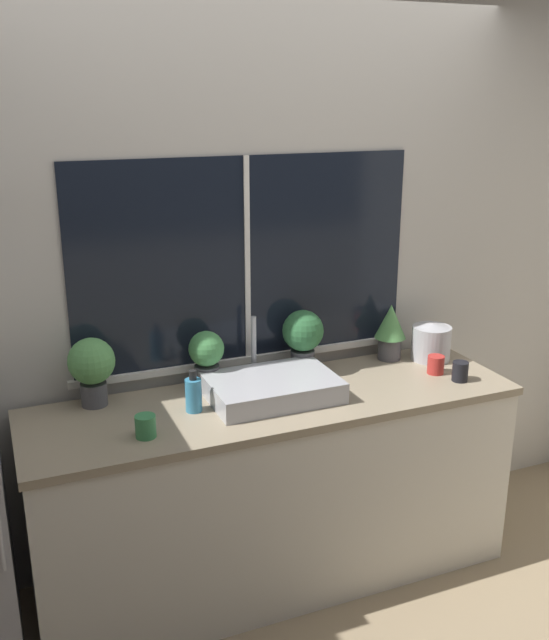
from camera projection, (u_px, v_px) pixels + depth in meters
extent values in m
plane|color=#937F60|center=(302.00, 615.00, 3.02)|extent=(14.00, 14.00, 0.00)
cube|color=#BCB7AD|center=(244.00, 272.00, 3.20)|extent=(8.00, 0.06, 2.70)
cube|color=black|center=(247.00, 260.00, 3.15)|extent=(1.56, 0.01, 0.90)
cube|color=silver|center=(247.00, 260.00, 3.14)|extent=(0.02, 0.01, 0.90)
cube|color=silver|center=(248.00, 359.00, 3.28)|extent=(1.62, 0.04, 0.03)
cube|color=#BCB7AD|center=(497.00, 215.00, 4.69)|extent=(0.06, 7.00, 2.70)
cube|color=silver|center=(275.00, 493.00, 3.16)|extent=(2.08, 0.59, 0.85)
cube|color=gray|center=(275.00, 402.00, 3.02)|extent=(2.11, 0.62, 0.03)
cube|color=#ADADB2|center=(272.00, 388.00, 3.02)|extent=(0.54, 0.37, 0.09)
cylinder|color=#B7B7BC|center=(254.00, 376.00, 3.21)|extent=(0.04, 0.04, 0.03)
cylinder|color=#B7B7BC|center=(254.00, 345.00, 3.17)|extent=(0.02, 0.02, 0.27)
cylinder|color=#4C4C51|center=(94.00, 394.00, 2.94)|extent=(0.11, 0.11, 0.10)
sphere|color=#569951|center=(91.00, 361.00, 2.90)|extent=(0.19, 0.19, 0.19)
cylinder|color=#4C4C51|center=(207.00, 376.00, 3.12)|extent=(0.11, 0.11, 0.10)
sphere|color=#478E4C|center=(206.00, 349.00, 3.08)|extent=(0.16, 0.16, 0.16)
cylinder|color=#4C4C51|center=(303.00, 361.00, 3.28)|extent=(0.11, 0.11, 0.11)
sphere|color=#2D6638|center=(303.00, 331.00, 3.24)|extent=(0.19, 0.19, 0.19)
cylinder|color=#4C4C51|center=(389.00, 348.00, 3.45)|extent=(0.11, 0.11, 0.11)
cone|color=#569951|center=(391.00, 321.00, 3.41)|extent=(0.15, 0.15, 0.16)
cylinder|color=teal|center=(194.00, 395.00, 2.88)|extent=(0.07, 0.07, 0.14)
cylinder|color=black|center=(193.00, 375.00, 2.85)|extent=(0.03, 0.03, 0.04)
cylinder|color=#38844C|center=(146.00, 426.00, 2.67)|extent=(0.08, 0.08, 0.09)
cylinder|color=#B72D28|center=(436.00, 365.00, 3.28)|extent=(0.08, 0.08, 0.08)
cylinder|color=black|center=(460.00, 371.00, 3.19)|extent=(0.07, 0.07, 0.09)
cylinder|color=#B2B2B7|center=(431.00, 343.00, 3.44)|extent=(0.19, 0.19, 0.17)
cone|color=#B2B2B7|center=(432.00, 325.00, 3.41)|extent=(0.16, 0.16, 0.02)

